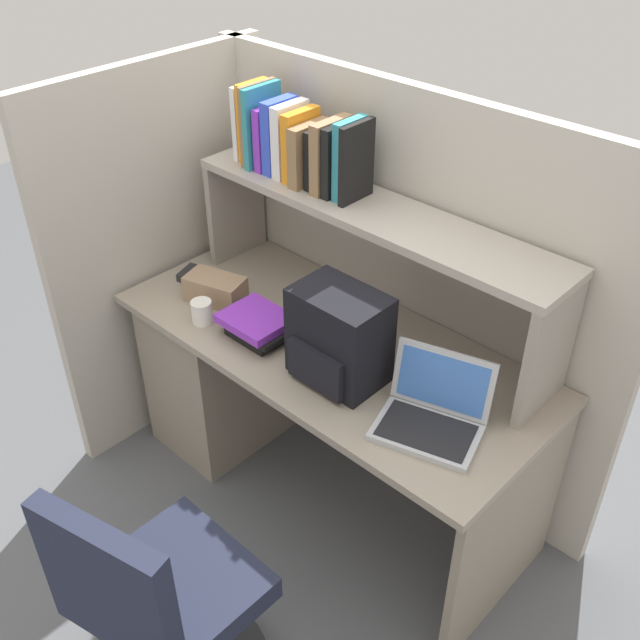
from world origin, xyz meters
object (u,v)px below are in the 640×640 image
object	(u,v)px
backpack	(338,338)
computer_mouse	(190,274)
office_chair	(162,617)
tissue_box	(216,289)
laptop	(433,412)
paper_cup	(202,312)

from	to	relation	value
backpack	computer_mouse	world-z (taller)	backpack
office_chair	backpack	bearing A→B (deg)	-97.21
tissue_box	office_chair	xyz separation A→B (m)	(0.72, -0.85, -0.39)
computer_mouse	tissue_box	size ratio (longest dim) A/B	0.47
tissue_box	backpack	bearing A→B (deg)	-18.16
laptop	computer_mouse	world-z (taller)	laptop
computer_mouse	office_chair	world-z (taller)	office_chair
tissue_box	office_chair	bearing A→B (deg)	-66.22
paper_cup	office_chair	size ratio (longest dim) A/B	0.09
laptop	office_chair	size ratio (longest dim) A/B	0.40
computer_mouse	tissue_box	xyz separation A→B (m)	(0.20, -0.04, 0.03)
tissue_box	office_chair	world-z (taller)	office_chair
computer_mouse	tissue_box	world-z (taller)	tissue_box
backpack	tissue_box	world-z (taller)	backpack
backpack	office_chair	xyz separation A→B (m)	(0.09, -0.83, -0.49)
laptop	backpack	bearing A→B (deg)	-176.63
backpack	laptop	bearing A→B (deg)	3.37
backpack	office_chair	bearing A→B (deg)	-83.84
backpack	computer_mouse	xyz separation A→B (m)	(-0.84, 0.05, -0.14)
computer_mouse	paper_cup	xyz separation A→B (m)	(0.28, -0.16, 0.03)
laptop	office_chair	xyz separation A→B (m)	(-0.28, -0.85, -0.39)
computer_mouse	office_chair	size ratio (longest dim) A/B	0.11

